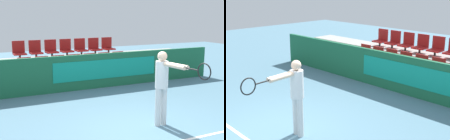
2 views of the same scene
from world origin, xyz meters
The scene contains 19 objects.
ground_plane centered at (0.00, 0.00, 0.00)m, with size 30.00×30.00×0.00m, color slate.
barrier_wall centered at (0.02, 4.16, 0.57)m, with size 10.03×0.14×1.14m.
bleacher_tier_front centered at (0.00, 4.72, 0.22)m, with size 9.63×0.97×0.45m.
bleacher_tier_middle centered at (0.00, 5.69, 0.45)m, with size 9.63×0.97×0.89m.
stadium_chair_0 centered at (-1.67, 4.85, 0.71)m, with size 0.42×0.42×0.61m.
stadium_chair_1 centered at (-1.12, 4.85, 0.71)m, with size 0.42×0.42×0.61m.
stadium_chair_2 centered at (-0.56, 4.85, 0.71)m, with size 0.42×0.42×0.61m.
stadium_chair_3 centered at (0.00, 4.85, 0.71)m, with size 0.42×0.42×0.61m.
stadium_chair_4 centered at (0.56, 4.85, 0.71)m, with size 0.42×0.42×0.61m.
stadium_chair_5 centered at (1.12, 4.85, 0.71)m, with size 0.42×0.42×0.61m.
stadium_chair_6 centered at (1.67, 4.85, 0.71)m, with size 0.42×0.42×0.61m.
stadium_chair_7 centered at (-1.67, 5.82, 1.16)m, with size 0.42×0.42×0.61m.
stadium_chair_8 centered at (-1.12, 5.82, 1.16)m, with size 0.42×0.42×0.61m.
stadium_chair_9 centered at (-0.56, 5.82, 1.16)m, with size 0.42×0.42×0.61m.
stadium_chair_10 centered at (0.00, 5.82, 1.16)m, with size 0.42×0.42×0.61m.
stadium_chair_11 centered at (0.56, 5.82, 1.16)m, with size 0.42×0.42×0.61m.
stadium_chair_12 centered at (1.12, 5.82, 1.16)m, with size 0.42×0.42×0.61m.
stadium_chair_13 centered at (1.67, 5.82, 1.16)m, with size 0.42×0.42×0.61m.
tennis_player centered at (0.42, 0.30, 1.00)m, with size 0.30×1.45×1.66m.
Camera 1 is at (-3.45, -5.09, 2.49)m, focal length 50.00 mm.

